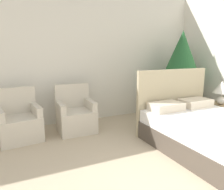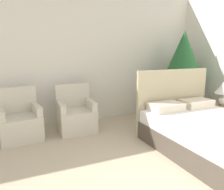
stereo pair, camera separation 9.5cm
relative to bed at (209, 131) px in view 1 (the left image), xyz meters
name	(u,v)px [view 1 (the left image)]	position (x,y,z in m)	size (l,w,h in m)	color
wall_back	(81,56)	(-1.38, 2.35, 1.16)	(10.00, 0.06, 2.90)	silver
bed	(209,131)	(0.00, 0.00, 0.00)	(1.59, 2.02, 1.22)	#4C4238
armchair_near_window_left	(20,125)	(-2.74, 1.69, -0.01)	(0.76, 0.68, 0.92)	beige
armchair_near_window_right	(76,117)	(-1.71, 1.69, -0.01)	(0.70, 0.62, 0.92)	beige
potted_palm	(182,60)	(0.87, 1.66, 1.05)	(1.03, 1.03, 2.04)	#38281E
nightstand	(218,115)	(1.06, 0.68, -0.05)	(0.50, 0.47, 0.48)	#937A56
table_lamp	(222,89)	(1.07, 0.66, 0.52)	(0.35, 0.35, 0.49)	white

